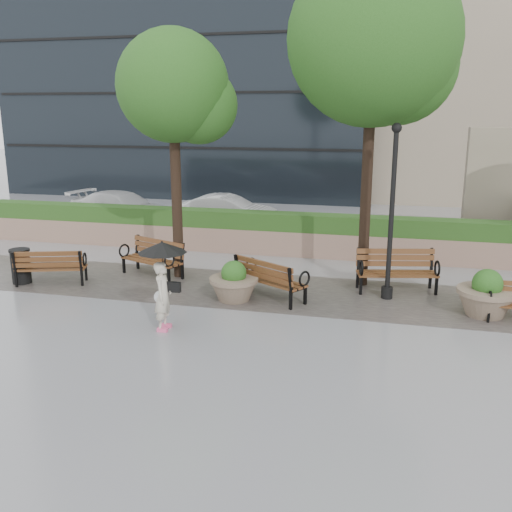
% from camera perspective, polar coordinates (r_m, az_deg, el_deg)
% --- Properties ---
extents(ground, '(100.00, 100.00, 0.00)m').
position_cam_1_polar(ground, '(11.88, 2.05, -8.16)').
color(ground, gray).
rests_on(ground, ground).
extents(cobble_strip, '(28.00, 3.20, 0.01)m').
position_cam_1_polar(cobble_strip, '(14.65, 4.47, -3.75)').
color(cobble_strip, '#383330').
rests_on(cobble_strip, ground).
extents(hedge_wall, '(24.00, 0.80, 1.35)m').
position_cam_1_polar(hedge_wall, '(18.30, 6.59, 2.02)').
color(hedge_wall, '#8F6D5C').
rests_on(hedge_wall, ground).
extents(asphalt_street, '(40.00, 7.00, 0.00)m').
position_cam_1_polar(asphalt_street, '(22.33, 7.87, 2.48)').
color(asphalt_street, black).
rests_on(asphalt_street, ground).
extents(bench_0, '(1.92, 1.23, 0.96)m').
position_cam_1_polar(bench_0, '(16.28, -19.77, -1.69)').
color(bench_0, brown).
rests_on(bench_0, ground).
extents(bench_1, '(2.02, 1.42, 1.02)m').
position_cam_1_polar(bench_1, '(16.31, -10.29, -0.97)').
color(bench_1, brown).
rests_on(bench_1, ground).
extents(bench_2, '(2.00, 1.62, 1.02)m').
position_cam_1_polar(bench_2, '(14.13, 1.42, -3.13)').
color(bench_2, brown).
rests_on(bench_2, ground).
extents(bench_3, '(2.12, 1.22, 1.08)m').
position_cam_1_polar(bench_3, '(15.12, 13.84, -2.31)').
color(bench_3, brown).
rests_on(bench_3, ground).
extents(planter_left, '(1.20, 1.20, 1.01)m').
position_cam_1_polar(planter_left, '(14.00, -2.22, -2.92)').
color(planter_left, '#7F6B56').
rests_on(planter_left, ground).
extents(planter_right, '(1.31, 1.31, 1.10)m').
position_cam_1_polar(planter_right, '(13.96, 22.01, -3.89)').
color(planter_right, '#7F6B56').
rests_on(planter_right, ground).
extents(trash_bin, '(0.54, 0.54, 0.90)m').
position_cam_1_polar(trash_bin, '(16.61, -22.46, -1.04)').
color(trash_bin, black).
rests_on(trash_bin, ground).
extents(lamppost, '(0.28, 0.28, 4.27)m').
position_cam_1_polar(lamppost, '(14.14, 13.35, 3.13)').
color(lamppost, black).
rests_on(lamppost, ground).
extents(tree_0, '(3.10, 2.94, 6.64)m').
position_cam_1_polar(tree_0, '(15.63, -7.67, 15.95)').
color(tree_0, black).
rests_on(tree_0, ground).
extents(tree_1, '(4.22, 4.22, 8.34)m').
position_cam_1_polar(tree_1, '(15.10, 12.27, 19.81)').
color(tree_1, black).
rests_on(tree_1, ground).
extents(car_left, '(4.92, 2.79, 1.34)m').
position_cam_1_polar(car_left, '(23.89, -13.19, 4.65)').
color(car_left, silver).
rests_on(car_left, ground).
extents(car_right, '(3.99, 1.48, 1.30)m').
position_cam_1_polar(car_right, '(22.67, -2.89, 4.45)').
color(car_right, silver).
rests_on(car_right, ground).
extents(pedestrian, '(1.04, 1.04, 1.90)m').
position_cam_1_polar(pedestrian, '(12.11, -9.30, -2.09)').
color(pedestrian, beige).
rests_on(pedestrian, ground).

